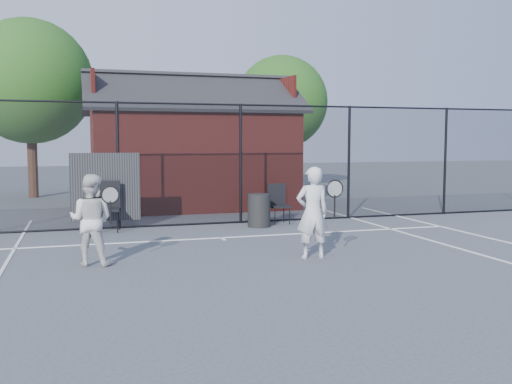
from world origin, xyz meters
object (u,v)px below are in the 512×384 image
object	(u,v)px
clubhouse	(191,156)
player_back	(91,220)
chair_left	(108,207)
player_front	(313,212)
waste_bin	(259,210)
chair_right	(279,204)

from	to	relation	value
clubhouse	player_back	distance (m)	8.59
clubhouse	chair_left	distance (m)	5.31
player_front	waste_bin	bearing A→B (deg)	86.94
player_front	player_back	world-z (taller)	player_front
player_front	chair_left	size ratio (longest dim) A/B	1.45
chair_left	waste_bin	distance (m)	3.55
player_front	chair_left	world-z (taller)	player_front
chair_left	chair_right	bearing A→B (deg)	8.12
clubhouse	player_front	world-z (taller)	clubhouse
player_front	chair_right	size ratio (longest dim) A/B	1.67
player_back	chair_left	xyz separation A→B (m)	(0.43, 3.53, -0.20)
player_front	chair_left	bearing A→B (deg)	128.97
player_back	player_front	bearing A→B (deg)	-8.92
player_front	waste_bin	distance (m)	3.82
chair_right	player_front	bearing A→B (deg)	-103.56
player_front	player_back	distance (m)	3.81
chair_left	clubhouse	bearing A→B (deg)	65.86
clubhouse	waste_bin	size ratio (longest dim) A/B	8.13
player_back	waste_bin	distance (m)	5.11
waste_bin	chair_right	bearing A→B (deg)	26.65
chair_left	player_front	bearing A→B (deg)	-42.91
player_back	chair_left	distance (m)	3.56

